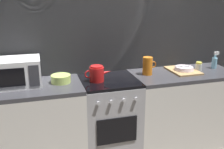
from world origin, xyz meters
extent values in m
cube|color=gray|center=(0.00, 0.33, 1.20)|extent=(3.60, 0.05, 2.40)
cube|color=#BCBCC1|center=(0.00, 0.30, 1.20)|extent=(3.58, 0.01, 2.39)
cube|color=silver|center=(-0.90, 0.00, 0.43)|extent=(1.20, 0.60, 0.86)
cube|color=#38383D|center=(-0.90, 0.00, 0.88)|extent=(1.20, 0.60, 0.04)
cube|color=#9E9EA3|center=(0.00, 0.00, 0.43)|extent=(0.60, 0.60, 0.87)
cube|color=black|center=(0.00, 0.00, 0.89)|extent=(0.59, 0.59, 0.03)
cube|color=black|center=(0.00, -0.30, 0.45)|extent=(0.42, 0.01, 0.28)
cylinder|color=#B7B7BC|center=(-0.19, -0.32, 0.78)|extent=(0.04, 0.02, 0.04)
cylinder|color=#B7B7BC|center=(-0.06, -0.32, 0.78)|extent=(0.04, 0.02, 0.04)
cylinder|color=#B7B7BC|center=(0.06, -0.32, 0.78)|extent=(0.04, 0.02, 0.04)
cylinder|color=#B7B7BC|center=(0.19, -0.32, 0.78)|extent=(0.04, 0.02, 0.04)
cube|color=silver|center=(0.90, 0.00, 0.43)|extent=(1.20, 0.60, 0.86)
cube|color=#38383D|center=(0.90, 0.00, 0.88)|extent=(1.20, 0.60, 0.04)
cube|color=white|center=(-0.92, 0.08, 1.04)|extent=(0.46, 0.34, 0.27)
cube|color=black|center=(-0.98, -0.10, 1.04)|extent=(0.28, 0.01, 0.17)
cube|color=#333338|center=(-0.76, -0.10, 1.04)|extent=(0.09, 0.01, 0.21)
cylinder|color=red|center=(-0.14, -0.03, 0.98)|extent=(0.15, 0.15, 0.15)
cylinder|color=red|center=(-0.14, -0.03, 1.06)|extent=(0.13, 0.13, 0.02)
cone|color=red|center=(-0.03, -0.03, 0.99)|extent=(0.10, 0.04, 0.05)
torus|color=red|center=(-0.22, -0.03, 0.98)|extent=(0.08, 0.01, 0.08)
cylinder|color=#B7D166|center=(-0.50, 0.04, 0.94)|extent=(0.20, 0.20, 0.08)
cylinder|color=orange|center=(0.46, 0.05, 1.00)|extent=(0.11, 0.11, 0.20)
torus|color=orange|center=(0.53, 0.05, 1.01)|extent=(0.08, 0.01, 0.08)
cube|color=tan|center=(0.91, 0.04, 0.91)|extent=(0.30, 0.40, 0.02)
cylinder|color=silver|center=(0.91, 0.02, 0.93)|extent=(0.22, 0.22, 0.01)
cylinder|color=silver|center=(0.91, 0.02, 0.94)|extent=(0.21, 0.21, 0.01)
cylinder|color=silver|center=(0.91, 0.02, 0.96)|extent=(0.21, 0.21, 0.01)
cylinder|color=silver|center=(0.93, 0.02, 0.97)|extent=(0.16, 0.07, 0.01)
cube|color=silver|center=(0.89, 0.03, 0.97)|extent=(0.16, 0.09, 0.00)
cylinder|color=silver|center=(1.10, 0.02, 0.94)|extent=(0.08, 0.08, 0.08)
cylinder|color=#D8D14C|center=(1.10, 0.02, 0.99)|extent=(0.07, 0.07, 0.02)
cylinder|color=#8CCCE5|center=(1.34, 0.06, 0.97)|extent=(0.06, 0.06, 0.13)
cylinder|color=#8CCCE5|center=(1.34, 0.06, 1.05)|extent=(0.03, 0.03, 0.04)
cube|color=white|center=(1.36, 0.06, 1.08)|extent=(0.06, 0.02, 0.04)
camera|label=1|loc=(-0.71, -2.56, 1.78)|focal=42.20mm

